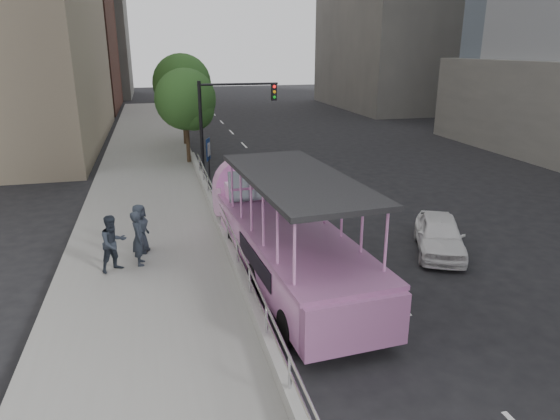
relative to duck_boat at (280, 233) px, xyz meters
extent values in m
plane|color=black|center=(1.67, -0.49, -1.29)|extent=(160.00, 160.00, 0.00)
cube|color=gray|center=(-4.08, 9.51, -1.14)|extent=(5.50, 80.00, 0.30)
cube|color=#AEAEA9|center=(-1.45, 1.51, -0.81)|extent=(0.24, 30.00, 0.36)
cylinder|color=silver|center=(-1.45, -6.49, -0.28)|extent=(0.07, 0.07, 0.70)
cylinder|color=silver|center=(-1.45, -4.49, -0.28)|extent=(0.07, 0.07, 0.70)
cylinder|color=silver|center=(-1.45, -2.49, -0.28)|extent=(0.07, 0.07, 0.70)
cylinder|color=silver|center=(-1.45, -0.49, -0.28)|extent=(0.07, 0.07, 0.70)
cylinder|color=silver|center=(-1.45, 1.51, -0.28)|extent=(0.07, 0.07, 0.70)
cylinder|color=silver|center=(-1.45, 3.51, -0.28)|extent=(0.07, 0.07, 0.70)
cylinder|color=silver|center=(-1.45, 5.51, -0.28)|extent=(0.07, 0.07, 0.70)
cylinder|color=silver|center=(-1.45, 7.51, -0.28)|extent=(0.07, 0.07, 0.70)
cylinder|color=silver|center=(-1.45, 9.51, -0.28)|extent=(0.07, 0.07, 0.70)
cylinder|color=silver|center=(-1.45, 11.51, -0.28)|extent=(0.07, 0.07, 0.70)
cylinder|color=silver|center=(-1.45, 1.51, -0.28)|extent=(0.06, 22.00, 0.06)
cylinder|color=silver|center=(-1.45, 1.51, 0.05)|extent=(0.06, 22.00, 0.06)
cylinder|color=black|center=(-0.81, -4.07, -0.84)|extent=(0.42, 0.93, 0.90)
cylinder|color=black|center=(1.39, -3.91, -0.84)|extent=(0.42, 0.93, 0.90)
cylinder|color=black|center=(-1.01, -1.27, -0.84)|extent=(0.42, 0.93, 0.90)
cylinder|color=black|center=(1.19, -1.11, -0.84)|extent=(0.42, 0.93, 0.90)
cylinder|color=black|center=(-1.22, 1.53, -0.84)|extent=(0.42, 0.93, 0.90)
cylinder|color=black|center=(0.98, 1.69, -0.84)|extent=(0.42, 0.93, 0.90)
cube|color=#EE97DF|center=(0.07, -0.99, -0.26)|extent=(3.10, 8.38, 1.25)
cube|color=#EE97DF|center=(-0.28, 3.81, -0.01)|extent=(2.60, 2.30, 1.57)
cylinder|color=#EE97DF|center=(-0.34, 4.66, 0.29)|extent=(2.40, 0.87, 2.36)
cube|color=#9C5B90|center=(0.38, -5.24, -0.26)|extent=(2.52, 0.53, 1.25)
cube|color=#9C5B90|center=(0.07, -0.99, 0.43)|extent=(3.24, 8.69, 0.12)
cube|color=black|center=(0.10, -1.39, 2.11)|extent=(3.13, 6.79, 0.14)
cube|color=gray|center=(-0.15, 2.06, 1.04)|extent=(2.31, 0.37, 1.05)
cube|color=#EE97DF|center=(-0.18, 2.51, 0.74)|extent=(2.27, 1.16, 0.50)
imported|color=white|center=(5.72, 0.13, -0.64)|extent=(2.98, 4.08, 1.29)
imported|color=#28303B|center=(-4.31, 0.93, -0.11)|extent=(0.43, 0.65, 1.75)
imported|color=#28303B|center=(-5.04, 0.64, -0.10)|extent=(1.09, 1.04, 1.77)
imported|color=#28303B|center=(-4.29, 1.94, -0.16)|extent=(0.79, 0.95, 1.66)
cylinder|color=black|center=(-1.33, 7.89, 0.06)|extent=(0.09, 0.09, 2.70)
cube|color=navy|center=(-1.33, 7.89, 1.20)|extent=(0.24, 0.64, 0.97)
cube|color=white|center=(-1.30, 7.89, 1.20)|extent=(0.15, 0.41, 0.59)
cylinder|color=black|center=(-1.23, 12.01, 1.31)|extent=(0.18, 0.18, 5.20)
cylinder|color=black|center=(0.77, 12.01, 3.71)|extent=(4.20, 0.12, 0.12)
cube|color=black|center=(2.67, 12.01, 3.26)|extent=(0.28, 0.22, 0.85)
sphere|color=red|center=(2.67, 11.88, 3.56)|extent=(0.16, 0.16, 0.16)
cylinder|color=#322517|center=(-1.73, 15.51, 0.25)|extent=(0.22, 0.22, 3.08)
sphere|color=#316026|center=(-1.73, 15.51, 2.67)|extent=(3.52, 3.52, 3.52)
sphere|color=#316026|center=(-1.33, 15.21, 2.12)|extent=(2.42, 2.42, 2.42)
cylinder|color=#322517|center=(-1.53, 21.51, 0.45)|extent=(0.22, 0.22, 3.47)
sphere|color=#316026|center=(-1.53, 21.51, 3.18)|extent=(3.97, 3.97, 3.97)
sphere|color=#316026|center=(-1.13, 21.21, 2.56)|extent=(2.73, 2.73, 2.73)
cube|color=gray|center=(-14.33, 63.51, 8.71)|extent=(16.00, 14.00, 20.00)
camera|label=1|loc=(-3.56, -14.15, 5.54)|focal=32.00mm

